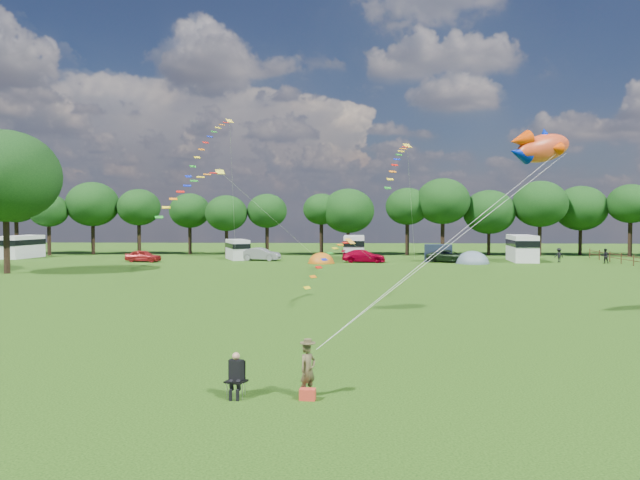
{
  "coord_description": "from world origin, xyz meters",
  "views": [
    {
      "loc": [
        1.59,
        -28.37,
        5.51
      ],
      "look_at": [
        0.0,
        8.0,
        4.0
      ],
      "focal_mm": 35.0,
      "sensor_mm": 36.0,
      "label": 1
    }
  ],
  "objects_px": {
    "tent_greyblue": "(472,263)",
    "car_c": "(364,256)",
    "car_d": "(449,256)",
    "kite_flyer": "(308,370)",
    "campervan_a": "(22,246)",
    "camp_chair": "(236,370)",
    "campervan_c": "(354,247)",
    "walker_b": "(559,255)",
    "car_a": "(143,256)",
    "walker_a": "(605,256)",
    "campervan_b": "(238,249)",
    "fish_kite": "(539,148)",
    "campervan_d": "(522,247)",
    "big_tree": "(5,176)",
    "tent_orange": "(321,263)",
    "car_b": "(261,254)"
  },
  "relations": [
    {
      "from": "car_b",
      "to": "walker_a",
      "type": "xyz_separation_m",
      "value": [
        39.05,
        -2.52,
        0.07
      ]
    },
    {
      "from": "walker_b",
      "to": "car_a",
      "type": "bearing_deg",
      "value": -13.62
    },
    {
      "from": "tent_greyblue",
      "to": "car_c",
      "type": "bearing_deg",
      "value": 175.1
    },
    {
      "from": "car_c",
      "to": "camp_chair",
      "type": "bearing_deg",
      "value": 178.13
    },
    {
      "from": "fish_kite",
      "to": "campervan_a",
      "type": "bearing_deg",
      "value": 112.99
    },
    {
      "from": "campervan_a",
      "to": "walker_b",
      "type": "distance_m",
      "value": 65.17
    },
    {
      "from": "campervan_a",
      "to": "campervan_d",
      "type": "bearing_deg",
      "value": -82.96
    },
    {
      "from": "campervan_b",
      "to": "camp_chair",
      "type": "distance_m",
      "value": 57.48
    },
    {
      "from": "campervan_b",
      "to": "fish_kite",
      "type": "xyz_separation_m",
      "value": [
        23.12,
        -42.58,
        7.61
      ]
    },
    {
      "from": "car_d",
      "to": "walker_a",
      "type": "bearing_deg",
      "value": -71.74
    },
    {
      "from": "campervan_b",
      "to": "tent_orange",
      "type": "height_order",
      "value": "campervan_b"
    },
    {
      "from": "car_b",
      "to": "fish_kite",
      "type": "relative_size",
      "value": 1.07
    },
    {
      "from": "car_d",
      "to": "campervan_c",
      "type": "bearing_deg",
      "value": 87.97
    },
    {
      "from": "car_d",
      "to": "walker_b",
      "type": "distance_m",
      "value": 12.59
    },
    {
      "from": "campervan_d",
      "to": "walker_a",
      "type": "bearing_deg",
      "value": -103.48
    },
    {
      "from": "campervan_a",
      "to": "tent_greyblue",
      "type": "xyz_separation_m",
      "value": [
        54.8,
        -6.27,
        -1.5
      ]
    },
    {
      "from": "car_a",
      "to": "campervan_c",
      "type": "height_order",
      "value": "campervan_c"
    },
    {
      "from": "car_d",
      "to": "campervan_c",
      "type": "distance_m",
      "value": 11.8
    },
    {
      "from": "car_d",
      "to": "walker_b",
      "type": "xyz_separation_m",
      "value": [
        12.57,
        0.67,
        0.11
      ]
    },
    {
      "from": "big_tree",
      "to": "car_b",
      "type": "bearing_deg",
      "value": 38.44
    },
    {
      "from": "campervan_c",
      "to": "walker_b",
      "type": "relative_size",
      "value": 3.6
    },
    {
      "from": "big_tree",
      "to": "tent_orange",
      "type": "distance_m",
      "value": 32.85
    },
    {
      "from": "walker_a",
      "to": "campervan_d",
      "type": "bearing_deg",
      "value": -17.9
    },
    {
      "from": "campervan_a",
      "to": "camp_chair",
      "type": "xyz_separation_m",
      "value": [
        37.47,
        -57.96,
        -0.71
      ]
    },
    {
      "from": "car_d",
      "to": "kite_flyer",
      "type": "bearing_deg",
      "value": -172.59
    },
    {
      "from": "car_b",
      "to": "campervan_c",
      "type": "height_order",
      "value": "campervan_c"
    },
    {
      "from": "tent_orange",
      "to": "walker_b",
      "type": "bearing_deg",
      "value": 5.61
    },
    {
      "from": "tent_greyblue",
      "to": "kite_flyer",
      "type": "bearing_deg",
      "value": -106.41
    },
    {
      "from": "camp_chair",
      "to": "fish_kite",
      "type": "relative_size",
      "value": 0.34
    },
    {
      "from": "campervan_a",
      "to": "campervan_d",
      "type": "height_order",
      "value": "campervan_d"
    },
    {
      "from": "car_a",
      "to": "car_d",
      "type": "bearing_deg",
      "value": -81.65
    },
    {
      "from": "walker_b",
      "to": "camp_chair",
      "type": "bearing_deg",
      "value": 47.42
    },
    {
      "from": "campervan_b",
      "to": "campervan_c",
      "type": "bearing_deg",
      "value": -107.09
    },
    {
      "from": "car_c",
      "to": "kite_flyer",
      "type": "bearing_deg",
      "value": -179.55
    },
    {
      "from": "car_a",
      "to": "walker_a",
      "type": "xyz_separation_m",
      "value": [
        52.32,
        0.04,
        0.14
      ]
    },
    {
      "from": "campervan_c",
      "to": "campervan_a",
      "type": "bearing_deg",
      "value": 90.78
    },
    {
      "from": "tent_greyblue",
      "to": "walker_b",
      "type": "xyz_separation_m",
      "value": [
        10.23,
        2.13,
        0.8
      ]
    },
    {
      "from": "kite_flyer",
      "to": "fish_kite",
      "type": "xyz_separation_m",
      "value": [
        10.98,
        13.89,
        8.11
      ]
    },
    {
      "from": "campervan_c",
      "to": "kite_flyer",
      "type": "bearing_deg",
      "value": 179.05
    },
    {
      "from": "camp_chair",
      "to": "walker_a",
      "type": "xyz_separation_m",
      "value": [
        32.13,
        52.32,
        0.02
      ]
    },
    {
      "from": "car_a",
      "to": "car_c",
      "type": "relative_size",
      "value": 0.86
    },
    {
      "from": "car_c",
      "to": "campervan_c",
      "type": "bearing_deg",
      "value": 15.48
    },
    {
      "from": "tent_orange",
      "to": "fish_kite",
      "type": "height_order",
      "value": "fish_kite"
    },
    {
      "from": "campervan_a",
      "to": "camp_chair",
      "type": "relative_size",
      "value": 4.49
    },
    {
      "from": "car_c",
      "to": "car_a",
      "type": "bearing_deg",
      "value": 94.78
    },
    {
      "from": "big_tree",
      "to": "campervan_c",
      "type": "bearing_deg",
      "value": 31.49
    },
    {
      "from": "car_d",
      "to": "walker_a",
      "type": "distance_m",
      "value": 17.15
    },
    {
      "from": "big_tree",
      "to": "car_a",
      "type": "distance_m",
      "value": 18.47
    },
    {
      "from": "walker_a",
      "to": "walker_b",
      "type": "bearing_deg",
      "value": -18.47
    },
    {
      "from": "tent_orange",
      "to": "walker_b",
      "type": "distance_m",
      "value": 27.29
    }
  ]
}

